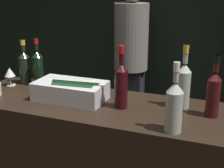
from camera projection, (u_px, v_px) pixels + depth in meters
wall_back_chalkboard at (178, 12)px, 3.63m from camera, size 6.40×0.06×2.80m
ice_bin_with_bottles at (71, 90)px, 1.87m from camera, size 0.42×0.23×0.12m
wine_glass at (10, 73)px, 2.12m from camera, size 0.07×0.07×0.13m
rose_wine_bottle at (184, 84)px, 1.73m from camera, size 0.08×0.08×0.36m
red_wine_bottle_black_foil at (213, 92)px, 1.61m from camera, size 0.07×0.07×0.33m
white_wine_bottle at (174, 105)px, 1.44m from camera, size 0.08×0.08×0.34m
red_wine_bottle_burgundy at (38, 67)px, 2.11m from camera, size 0.07×0.07×0.32m
red_wine_bottle_tall at (121, 83)px, 1.72m from camera, size 0.07×0.07×0.35m
champagne_bottle at (25, 66)px, 2.16m from camera, size 0.08×0.08×0.31m
person_in_hoodie at (131, 54)px, 3.48m from camera, size 0.38×0.38×1.73m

